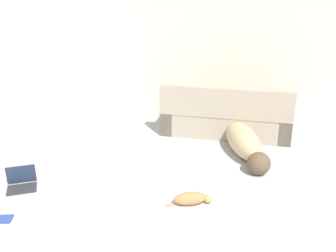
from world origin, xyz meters
TOP-DOWN VIEW (x-y plane):
  - wall_back at (0.00, 4.60)m, footprint 7.18×0.06m
  - couch at (1.14, 3.96)m, footprint 2.09×0.96m
  - dog at (1.48, 3.09)m, footprint 0.79×1.64m
  - cat at (0.91, 1.64)m, footprint 0.53×0.28m
  - laptop_open at (-1.21, 1.60)m, footprint 0.45×0.43m
  - book_blue at (-1.02, 0.91)m, footprint 0.25×0.20m

SIDE VIEW (x-z plane):
  - book_blue at x=-1.02m, z-range 0.00..0.02m
  - cat at x=0.91m, z-range 0.00..0.15m
  - laptop_open at x=-1.21m, z-range -0.05..0.21m
  - dog at x=1.48m, z-range -0.01..0.40m
  - couch at x=1.14m, z-range -0.17..0.70m
  - wall_back at x=0.00m, z-range 0.00..2.53m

